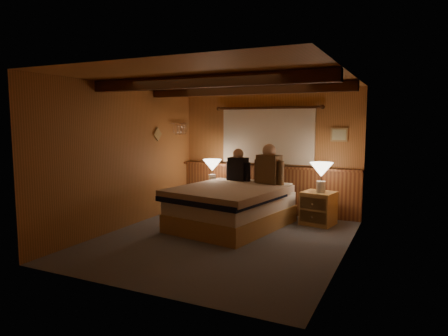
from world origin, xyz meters
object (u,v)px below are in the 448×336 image
Objects in this scene: person_right at (269,167)px; person_left at (238,167)px; nightstand_left at (211,198)px; nightstand_right at (318,208)px; lamp_left at (212,167)px; bed at (231,206)px; duffel_bag at (190,202)px; lamp_right at (321,172)px.

person_left is at bearing -175.90° from person_right.
nightstand_left and nightstand_right have the same top height.
person_right is (1.24, -0.22, 0.07)m from lamp_left.
lamp_left is at bearing 143.28° from bed.
nightstand_right is at bearing 10.69° from person_left.
person_left is at bearing -15.18° from nightstand_left.
bed is at bearing -66.99° from person_left.
person_right is (1.29, -0.23, 0.69)m from nightstand_left.
bed is 3.62× the size of person_left.
nightstand_right is 2.59m from duffel_bag.
nightstand_right is 2.18m from lamp_left.
bed is 0.95m from person_left.
nightstand_right is (2.13, -0.04, -0.00)m from nightstand_left.
nightstand_left is at bearing 144.60° from bed.
person_right is at bearing -10.27° from lamp_left.
duffel_bag is (-1.29, 0.82, -0.20)m from bed.
person_right reaches higher than lamp_right.
nightstand_right is at bearing -6.89° from nightstand_left.
nightstand_left is 0.92× the size of person_left.
nightstand_left is (-0.83, 0.84, -0.07)m from bed.
lamp_left is (0.04, -0.01, 0.62)m from nightstand_left.
duffel_bag is (-0.46, -0.03, -0.13)m from nightstand_left.
lamp_left is at bearing -169.55° from nightstand_right.
bed is 3.08× the size of person_right.
person_right is (-0.89, -0.15, 0.04)m from lamp_right.
lamp_left is at bearing -175.16° from person_right.
person_left reaches higher than lamp_left.
person_right is at bearing -2.80° from person_left.
lamp_right reaches higher than bed.
duffel_bag is (-0.50, -0.02, -0.75)m from lamp_left.
person_right is (-0.85, -0.19, 0.69)m from nightstand_right.
bed is at bearing -51.21° from nightstand_left.
nightstand_left is at bearing -175.09° from person_right.
lamp_right is 2.74m from duffel_bag.
person_left is (-1.54, -0.02, -0.00)m from lamp_right.
lamp_left is 0.60m from person_left.
lamp_right is at bearing 9.02° from person_left.
nightstand_left is 0.62m from lamp_left.
lamp_right reaches higher than lamp_left.
bed is at bearing -41.73° from duffel_bag.
nightstand_left is 0.47m from duffel_bag.
person_left reaches higher than duffel_bag.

